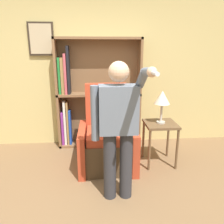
{
  "coord_description": "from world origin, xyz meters",
  "views": [
    {
      "loc": [
        0.06,
        -1.99,
        1.73
      ],
      "look_at": [
        0.27,
        0.67,
        0.97
      ],
      "focal_mm": 35.0,
      "sensor_mm": 36.0,
      "label": 1
    }
  ],
  "objects_px": {
    "bookcase": "(91,95)",
    "person_standing": "(118,125)",
    "side_table": "(160,130)",
    "table_lamp": "(162,99)",
    "armchair": "(107,141)"
  },
  "relations": [
    {
      "from": "side_table",
      "to": "bookcase",
      "type": "bearing_deg",
      "value": 142.59
    },
    {
      "from": "table_lamp",
      "to": "bookcase",
      "type": "bearing_deg",
      "value": 142.59
    },
    {
      "from": "person_standing",
      "to": "side_table",
      "type": "distance_m",
      "value": 1.14
    },
    {
      "from": "person_standing",
      "to": "table_lamp",
      "type": "distance_m",
      "value": 1.08
    },
    {
      "from": "bookcase",
      "to": "table_lamp",
      "type": "relative_size",
      "value": 3.92
    },
    {
      "from": "bookcase",
      "to": "side_table",
      "type": "relative_size",
      "value": 2.91
    },
    {
      "from": "armchair",
      "to": "side_table",
      "type": "height_order",
      "value": "armchair"
    },
    {
      "from": "side_table",
      "to": "table_lamp",
      "type": "height_order",
      "value": "table_lamp"
    },
    {
      "from": "side_table",
      "to": "table_lamp",
      "type": "distance_m",
      "value": 0.49
    },
    {
      "from": "table_lamp",
      "to": "side_table",
      "type": "bearing_deg",
      "value": 0.0
    },
    {
      "from": "armchair",
      "to": "table_lamp",
      "type": "distance_m",
      "value": 1.05
    },
    {
      "from": "person_standing",
      "to": "side_table",
      "type": "relative_size",
      "value": 2.44
    },
    {
      "from": "side_table",
      "to": "person_standing",
      "type": "bearing_deg",
      "value": -133.02
    },
    {
      "from": "bookcase",
      "to": "person_standing",
      "type": "distance_m",
      "value": 1.62
    },
    {
      "from": "bookcase",
      "to": "side_table",
      "type": "distance_m",
      "value": 1.38
    }
  ]
}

